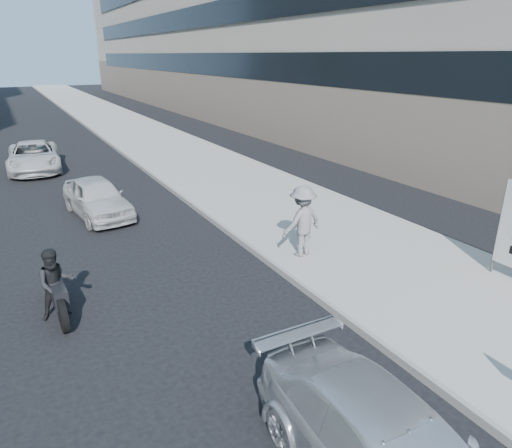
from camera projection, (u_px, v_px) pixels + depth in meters
ground at (318, 381)px, 7.22m from camera, size 160.00×160.00×0.00m
near_sidewalk at (164, 146)px, 25.42m from camera, size 5.00×120.00×0.15m
jogger at (302, 221)px, 11.10m from camera, size 1.22×0.81×1.77m
white_sedan_near at (97, 197)px, 14.40m from camera, size 1.86×3.72×1.22m
white_sedan_far at (34, 157)px, 20.07m from camera, size 2.39×4.64×1.25m
motorcycle at (56, 287)px, 8.81m from camera, size 0.72×2.05×1.42m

